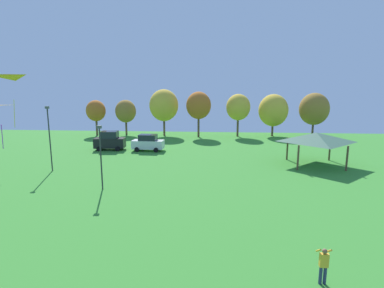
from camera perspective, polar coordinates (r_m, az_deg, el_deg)
person_standing_near_foreground at (r=14.73m, az=23.78°, el=-20.14°), size 0.52×0.48×1.67m
kite_flying_5 at (r=35.33m, az=-30.42°, el=8.59°), size 3.01×2.26×3.89m
kite_flying_7 at (r=25.11m, az=-32.51°, el=4.56°), size 2.17×2.21×2.62m
parked_car_leftmost at (r=42.51m, az=-15.39°, el=0.58°), size 4.19×2.27×2.58m
parked_car_second_from_left at (r=40.80m, az=-8.38°, el=0.24°), size 4.28×2.12×2.24m
park_pavilion at (r=35.19m, az=22.57°, el=1.20°), size 6.29×6.04×3.60m
light_post_0 at (r=33.11m, az=-25.51°, el=1.52°), size 0.36×0.20×6.57m
light_post_1 at (r=25.58m, az=-17.00°, el=-1.70°), size 0.36×0.20×5.34m
treeline_tree_0 at (r=56.62m, az=-17.84°, el=6.02°), size 3.43×3.43×6.32m
treeline_tree_1 at (r=55.82m, az=-12.52°, el=6.09°), size 3.71×3.71×6.35m
treeline_tree_2 at (r=53.82m, az=-5.38°, el=7.34°), size 5.13×5.13×8.24m
treeline_tree_3 at (r=51.89m, az=1.26°, el=7.34°), size 4.28×4.28×7.84m
treeline_tree_4 at (r=53.14m, az=8.80°, el=6.92°), size 4.17×4.17×7.44m
treeline_tree_5 at (r=54.85m, az=15.22°, el=6.20°), size 5.13×5.13×7.40m
treeline_tree_6 at (r=57.20m, az=22.23°, el=6.19°), size 5.12×5.12×7.62m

